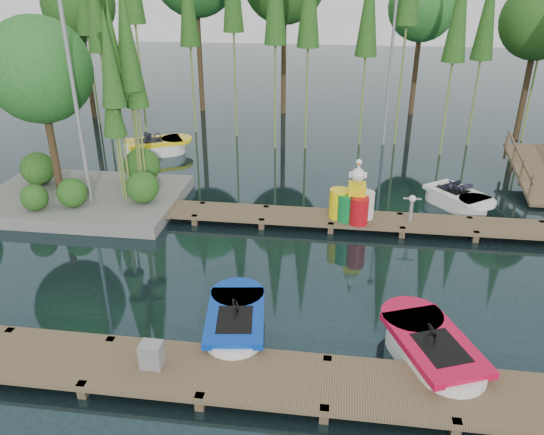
# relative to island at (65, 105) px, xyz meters

# --- Properties ---
(ground_plane) EXTENTS (90.00, 90.00, 0.00)m
(ground_plane) POSITION_rel_island_xyz_m (6.30, -3.29, -3.18)
(ground_plane) COLOR #1C2F34
(near_dock) EXTENTS (18.00, 1.50, 0.50)m
(near_dock) POSITION_rel_island_xyz_m (6.30, -7.79, -2.95)
(near_dock) COLOR brown
(near_dock) RESTS_ON ground
(far_dock) EXTENTS (15.00, 1.20, 0.50)m
(far_dock) POSITION_rel_island_xyz_m (7.30, -0.79, -2.95)
(far_dock) COLOR brown
(far_dock) RESTS_ON ground
(island) EXTENTS (6.20, 4.20, 6.75)m
(island) POSITION_rel_island_xyz_m (0.00, 0.00, 0.00)
(island) COLOR slate
(island) RESTS_ON ground
(lamp_island) EXTENTS (0.30, 0.30, 7.25)m
(lamp_island) POSITION_rel_island_xyz_m (0.80, -0.79, 1.08)
(lamp_island) COLOR gray
(lamp_island) RESTS_ON ground
(lamp_rear) EXTENTS (0.30, 0.30, 7.25)m
(lamp_rear) POSITION_rel_island_xyz_m (10.30, 7.71, 1.08)
(lamp_rear) COLOR gray
(lamp_rear) RESTS_ON ground
(ramp) EXTENTS (1.50, 3.94, 1.49)m
(ramp) POSITION_rel_island_xyz_m (15.30, 3.21, -2.60)
(ramp) COLOR brown
(ramp) RESTS_ON ground
(boat_blue) EXTENTS (1.51, 2.72, 0.87)m
(boat_blue) POSITION_rel_island_xyz_m (6.51, -6.28, -2.93)
(boat_blue) COLOR white
(boat_blue) RESTS_ON ground
(boat_red) EXTENTS (2.21, 3.05, 0.94)m
(boat_red) POSITION_rel_island_xyz_m (10.43, -6.68, -2.91)
(boat_red) COLOR white
(boat_red) RESTS_ON ground
(boat_yellow_far) EXTENTS (3.09, 2.45, 1.42)m
(boat_yellow_far) POSITION_rel_island_xyz_m (0.87, 5.09, -2.88)
(boat_yellow_far) COLOR white
(boat_yellow_far) RESTS_ON ground
(boat_white_far) EXTENTS (2.38, 2.63, 1.17)m
(boat_white_far) POSITION_rel_island_xyz_m (12.28, 1.19, -2.92)
(boat_white_far) COLOR white
(boat_white_far) RESTS_ON ground
(utility_cabinet) EXTENTS (0.40, 0.33, 0.48)m
(utility_cabinet) POSITION_rel_island_xyz_m (5.25, -7.79, -2.64)
(utility_cabinet) COLOR gray
(utility_cabinet) RESTS_ON near_dock
(yellow_barrel) EXTENTS (0.58, 0.58, 0.87)m
(yellow_barrel) POSITION_rel_island_xyz_m (8.51, -0.79, -2.45)
(yellow_barrel) COLOR yellow
(yellow_barrel) RESTS_ON far_dock
(drum_cluster) EXTENTS (1.07, 0.99, 1.85)m
(drum_cluster) POSITION_rel_island_xyz_m (9.02, -0.94, -2.34)
(drum_cluster) COLOR #0D7731
(drum_cluster) RESTS_ON far_dock
(seagull_post) EXTENTS (0.50, 0.27, 0.81)m
(seagull_post) POSITION_rel_island_xyz_m (10.59, -0.79, -2.34)
(seagull_post) COLOR gray
(seagull_post) RESTS_ON far_dock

